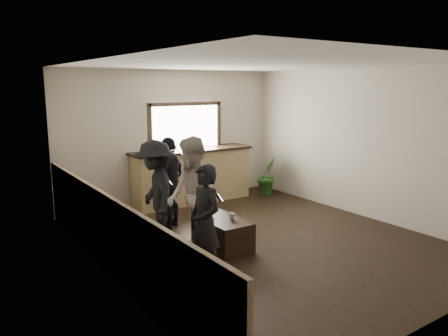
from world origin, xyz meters
TOP-DOWN VIEW (x-y plane):
  - ground at (0.00, 0.00)m, footprint 5.00×6.00m
  - room_shell at (-0.74, 0.00)m, footprint 5.01×6.01m
  - bar_counter at (0.30, 2.70)m, footprint 2.70×0.68m
  - sofa at (-1.92, 0.62)m, footprint 0.93×1.96m
  - coffee_table at (-0.65, 0.12)m, footprint 0.57×1.01m
  - cup_a at (-0.74, 0.33)m, footprint 0.19×0.19m
  - cup_b at (-0.54, 0.02)m, footprint 0.12×0.12m
  - potted_plant at (2.02, 2.24)m, footprint 0.59×0.52m
  - person_a at (-1.47, -0.70)m, footprint 0.46×0.57m
  - person_b at (-1.22, 0.06)m, footprint 0.84×0.98m
  - person_c at (-1.47, 0.75)m, footprint 0.85×1.19m
  - person_d at (-0.88, 1.41)m, footprint 0.99×0.88m

SIDE VIEW (x-z plane):
  - ground at x=0.00m, z-range -0.01..0.01m
  - coffee_table at x=-0.65m, z-range 0.00..0.44m
  - sofa at x=-1.92m, z-range 0.00..0.55m
  - potted_plant at x=2.02m, z-range 0.00..0.91m
  - cup_b at x=-0.54m, z-range 0.44..0.54m
  - cup_a at x=-0.74m, z-range 0.44..0.55m
  - bar_counter at x=0.30m, z-range -0.42..1.71m
  - person_a at x=-1.47m, z-range 0.00..1.50m
  - person_d at x=-0.88m, z-range 0.00..1.61m
  - person_c at x=-1.47m, z-range 0.00..1.67m
  - person_b at x=-1.22m, z-range 0.00..1.77m
  - room_shell at x=-0.74m, z-range 0.07..2.87m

